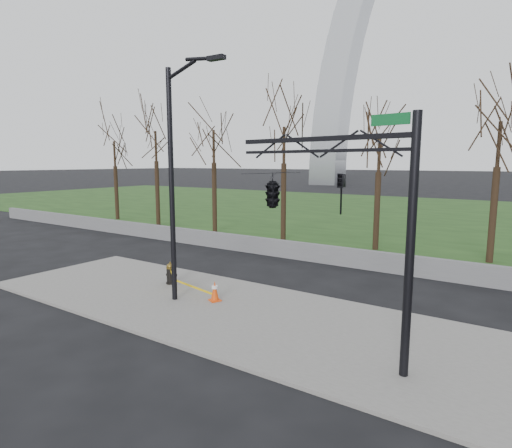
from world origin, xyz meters
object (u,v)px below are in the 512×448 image
Objects in this scene: traffic_cone at (215,291)px; traffic_signal_mast at (294,191)px; fire_hydrant at (171,274)px; street_light at (176,169)px.

traffic_cone is 5.35m from traffic_signal_mast.
fire_hydrant is at bearing 174.29° from traffic_signal_mast.
street_light is 4.84m from traffic_signal_mast.
traffic_signal_mast reaches higher than fire_hydrant.
traffic_signal_mast is at bearing -16.39° from traffic_cone.
street_light is at bearing -176.12° from traffic_signal_mast.
street_light is 1.37× the size of traffic_signal_mast.
fire_hydrant is 1.24× the size of traffic_cone.
traffic_signal_mast reaches higher than traffic_cone.
street_light reaches higher than traffic_cone.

